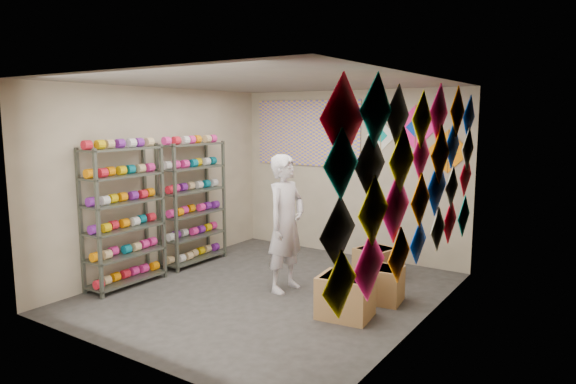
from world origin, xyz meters
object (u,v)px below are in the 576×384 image
Objects in this scene: shelf_rack_front at (124,217)px; carton_b at (380,284)px; carton_c at (375,263)px; shelf_rack_back at (193,203)px; carton_a at (345,296)px; shopkeeper at (286,223)px.

shelf_rack_front is 3.48m from carton_b.
shelf_rack_front reaches higher than carton_b.
shelf_rack_front is at bearing -126.38° from carton_c.
shelf_rack_back is 3.25× the size of carton_a.
shelf_rack_front is 3.54m from carton_c.
shelf_rack_front is 3.15m from carton_a.
shelf_rack_front and shelf_rack_back have the same top height.
carton_c is at bearing -31.47° from shopkeeper.
shelf_rack_back is 1.93m from shopkeeper.
shelf_rack_back is at bearing 90.00° from shelf_rack_front.
carton_b is 0.93m from carton_c.
carton_b is (3.12, 1.35, -0.73)m from shelf_rack_front.
shopkeeper is at bearing -110.12° from carton_c.
shopkeeper reaches higher than carton_b.
carton_c is (-0.31, 1.52, -0.03)m from carton_a.
shopkeeper is at bearing 28.88° from shelf_rack_front.
shelf_rack_back reaches higher than carton_a.
shelf_rack_back is at bearing 173.31° from carton_b.
shopkeeper reaches higher than carton_c.
carton_a is 1.10× the size of carton_b.
shopkeeper is 1.33m from carton_a.
carton_b is at bearing 0.97° from shelf_rack_back.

